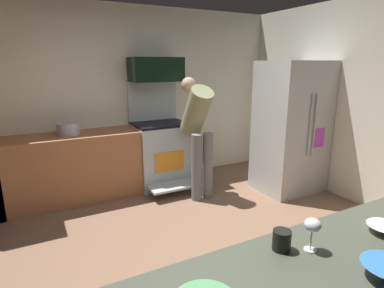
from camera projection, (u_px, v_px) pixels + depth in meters
The scene contains 11 objects.
ground_plane at pixel (196, 262), 2.93m from camera, with size 5.20×4.80×0.02m, color brown.
wall_back at pixel (121, 98), 4.61m from camera, with size 5.20×0.12×2.60m, color silver.
wall_right at pixel (383, 106), 3.75m from camera, with size 0.12×4.80×2.60m, color silver.
lower_cabinet_run at pixel (65, 169), 4.11m from camera, with size 2.40×0.60×0.90m, color #A5663F.
oven_range at pixel (161, 152), 4.69m from camera, with size 0.76×0.96×1.54m.
microwave at pixel (156, 69), 4.47m from camera, with size 0.74×0.38×0.34m, color black.
refrigerator at pixel (291, 128), 4.42m from camera, with size 0.89×0.73×1.83m.
person_cook at pixel (198, 128), 4.17m from camera, with size 0.31×0.62×1.61m.
wine_glass_near at pixel (312, 226), 1.51m from camera, with size 0.08×0.08×0.17m.
mug_tea at pixel (282, 240), 1.54m from camera, with size 0.09×0.09×0.10m, color black.
stock_pot at pixel (68, 129), 4.02m from camera, with size 0.28×0.28×0.16m, color #AFB0C9.
Camera 1 is at (-1.23, -2.25, 1.79)m, focal length 29.31 mm.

